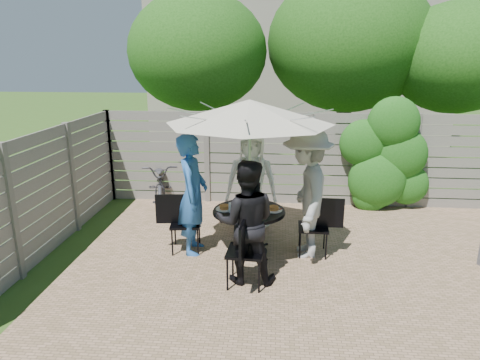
# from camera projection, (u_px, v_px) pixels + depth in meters

# --- Properties ---
(backyard_envelope) EXTENTS (60.00, 60.00, 5.00)m
(backyard_envelope) POSITION_uv_depth(u_px,v_px,m) (299.00, 64.00, 14.85)
(backyard_envelope) COLOR #36551A
(backyard_envelope) RESTS_ON ground
(patio_table) EXTENTS (1.07, 1.07, 0.69)m
(patio_table) POSITION_uv_depth(u_px,v_px,m) (249.00, 223.00, 6.35)
(patio_table) COLOR black
(patio_table) RESTS_ON ground
(umbrella) EXTENTS (2.42, 2.42, 2.30)m
(umbrella) POSITION_uv_depth(u_px,v_px,m) (250.00, 112.00, 5.89)
(umbrella) COLOR silver
(umbrella) RESTS_ON ground
(chair_back) EXTENTS (0.49, 0.69, 0.92)m
(chair_back) POSITION_uv_depth(u_px,v_px,m) (251.00, 213.00, 7.33)
(chair_back) COLOR black
(chair_back) RESTS_ON ground
(person_back) EXTENTS (0.86, 0.57, 1.74)m
(person_back) POSITION_uv_depth(u_px,v_px,m) (251.00, 182.00, 7.03)
(person_back) COLOR white
(person_back) RESTS_ON ground
(chair_left) EXTENTS (0.68, 0.49, 0.91)m
(chair_left) POSITION_uv_depth(u_px,v_px,m) (185.00, 234.00, 6.46)
(chair_left) COLOR black
(chair_left) RESTS_ON ground
(person_left) EXTENTS (0.45, 0.67, 1.81)m
(person_left) POSITION_uv_depth(u_px,v_px,m) (193.00, 195.00, 6.28)
(person_left) COLOR #2860AE
(person_left) RESTS_ON ground
(chair_front) EXTENTS (0.49, 0.71, 0.96)m
(chair_front) POSITION_uv_depth(u_px,v_px,m) (245.00, 265.00, 5.47)
(chair_front) COLOR black
(chair_front) RESTS_ON ground
(person_front) EXTENTS (0.81, 0.64, 1.64)m
(person_front) POSITION_uv_depth(u_px,v_px,m) (246.00, 223.00, 5.46)
(person_front) COLOR black
(person_front) RESTS_ON ground
(chair_right) EXTENTS (0.65, 0.44, 0.90)m
(chair_right) POSITION_uv_depth(u_px,v_px,m) (314.00, 238.00, 6.34)
(chair_right) COLOR black
(chair_right) RESTS_ON ground
(person_right) EXTENTS (0.75, 1.27, 1.93)m
(person_right) POSITION_uv_depth(u_px,v_px,m) (306.00, 193.00, 6.16)
(person_right) COLOR #A1A09D
(person_right) RESTS_ON ground
(plate_back) EXTENTS (0.26, 0.26, 0.06)m
(plate_back) POSITION_uv_depth(u_px,v_px,m) (250.00, 200.00, 6.63)
(plate_back) COLOR white
(plate_back) RESTS_ON patio_table
(plate_left) EXTENTS (0.26, 0.26, 0.06)m
(plate_left) POSITION_uv_depth(u_px,v_px,m) (225.00, 208.00, 6.30)
(plate_left) COLOR white
(plate_left) RESTS_ON patio_table
(plate_front) EXTENTS (0.26, 0.26, 0.06)m
(plate_front) POSITION_uv_depth(u_px,v_px,m) (248.00, 217.00, 5.94)
(plate_front) COLOR white
(plate_front) RESTS_ON patio_table
(plate_right) EXTENTS (0.26, 0.26, 0.06)m
(plate_right) POSITION_uv_depth(u_px,v_px,m) (273.00, 209.00, 6.26)
(plate_right) COLOR white
(plate_right) RESTS_ON patio_table
(glass_left) EXTENTS (0.07, 0.07, 0.14)m
(glass_left) POSITION_uv_depth(u_px,v_px,m) (231.00, 207.00, 6.18)
(glass_left) COLOR silver
(glass_left) RESTS_ON patio_table
(glass_front) EXTENTS (0.07, 0.07, 0.14)m
(glass_front) POSITION_uv_depth(u_px,v_px,m) (256.00, 212.00, 6.01)
(glass_front) COLOR silver
(glass_front) RESTS_ON patio_table
(glass_right) EXTENTS (0.07, 0.07, 0.14)m
(glass_right) POSITION_uv_depth(u_px,v_px,m) (267.00, 203.00, 6.35)
(glass_right) COLOR silver
(glass_right) RESTS_ON patio_table
(syrup_jug) EXTENTS (0.09, 0.09, 0.16)m
(syrup_jug) POSITION_uv_depth(u_px,v_px,m) (245.00, 204.00, 6.32)
(syrup_jug) COLOR #59280C
(syrup_jug) RESTS_ON patio_table
(coffee_cup) EXTENTS (0.08, 0.08, 0.12)m
(coffee_cup) POSITION_uv_depth(u_px,v_px,m) (256.00, 201.00, 6.48)
(coffee_cup) COLOR #C6B293
(coffee_cup) RESTS_ON patio_table
(bicycle) EXTENTS (1.08, 1.91, 0.95)m
(bicycle) POSITION_uv_depth(u_px,v_px,m) (161.00, 184.00, 8.33)
(bicycle) COLOR #333338
(bicycle) RESTS_ON ground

